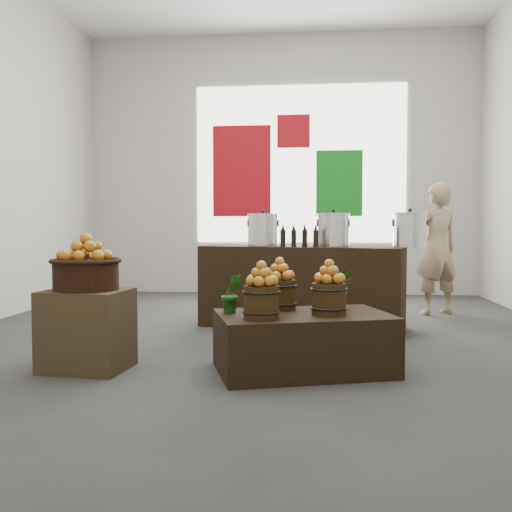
# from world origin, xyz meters

# --- Properties ---
(ground) EXTENTS (7.00, 7.00, 0.00)m
(ground) POSITION_xyz_m (0.00, 0.00, 0.00)
(ground) COLOR #383835
(ground) RESTS_ON ground
(back_wall) EXTENTS (6.00, 0.04, 4.00)m
(back_wall) POSITION_xyz_m (0.00, 3.50, 2.00)
(back_wall) COLOR beige
(back_wall) RESTS_ON ground
(back_opening) EXTENTS (3.20, 0.02, 2.40)m
(back_opening) POSITION_xyz_m (0.30, 3.48, 2.00)
(back_opening) COLOR white
(back_opening) RESTS_ON back_wall
(deco_red_left) EXTENTS (0.90, 0.04, 1.40)m
(deco_red_left) POSITION_xyz_m (-0.60, 3.47, 1.90)
(deco_red_left) COLOR #A40C16
(deco_red_left) RESTS_ON back_wall
(deco_green_right) EXTENTS (0.70, 0.04, 1.00)m
(deco_green_right) POSITION_xyz_m (0.90, 3.47, 1.70)
(deco_green_right) COLOR #12791A
(deco_green_right) RESTS_ON back_wall
(deco_red_upper) EXTENTS (0.50, 0.04, 0.50)m
(deco_red_upper) POSITION_xyz_m (0.20, 3.47, 2.50)
(deco_red_upper) COLOR #A40C16
(deco_red_upper) RESTS_ON back_wall
(crate) EXTENTS (0.63, 0.53, 0.58)m
(crate) POSITION_xyz_m (-1.13, -1.38, 0.29)
(crate) COLOR #493722
(crate) RESTS_ON ground
(wicker_basket) EXTENTS (0.47, 0.47, 0.21)m
(wicker_basket) POSITION_xyz_m (-1.13, -1.38, 0.69)
(wicker_basket) COLOR black
(wicker_basket) RESTS_ON crate
(apples_in_basket) EXTENTS (0.36, 0.36, 0.20)m
(apples_in_basket) POSITION_xyz_m (-1.13, -1.38, 0.89)
(apples_in_basket) COLOR #9D0516
(apples_in_basket) RESTS_ON wicker_basket
(display_table) EXTENTS (1.38, 1.07, 0.42)m
(display_table) POSITION_xyz_m (0.44, -1.28, 0.21)
(display_table) COLOR black
(display_table) RESTS_ON ground
(apple_bucket_front_left) EXTENTS (0.24, 0.24, 0.22)m
(apple_bucket_front_left) POSITION_xyz_m (0.16, -1.54, 0.53)
(apple_bucket_front_left) COLOR #37230F
(apple_bucket_front_left) RESTS_ON display_table
(apples_in_bucket_front_left) EXTENTS (0.18, 0.18, 0.16)m
(apples_in_bucket_front_left) POSITION_xyz_m (0.16, -1.54, 0.73)
(apples_in_bucket_front_left) COLOR #9D0516
(apples_in_bucket_front_left) RESTS_ON apple_bucket_front_left
(apple_bucket_front_right) EXTENTS (0.24, 0.24, 0.22)m
(apple_bucket_front_right) POSITION_xyz_m (0.62, -1.32, 0.53)
(apple_bucket_front_right) COLOR #37230F
(apple_bucket_front_right) RESTS_ON display_table
(apples_in_bucket_front_right) EXTENTS (0.18, 0.18, 0.16)m
(apples_in_bucket_front_right) POSITION_xyz_m (0.62, -1.32, 0.73)
(apples_in_bucket_front_right) COLOR #9D0516
(apples_in_bucket_front_right) RESTS_ON apple_bucket_front_right
(apple_bucket_rear) EXTENTS (0.24, 0.24, 0.22)m
(apple_bucket_rear) POSITION_xyz_m (0.26, -1.10, 0.53)
(apple_bucket_rear) COLOR #37230F
(apple_bucket_rear) RESTS_ON display_table
(apples_in_bucket_rear) EXTENTS (0.18, 0.18, 0.16)m
(apples_in_bucket_rear) POSITION_xyz_m (0.26, -1.10, 0.73)
(apples_in_bucket_rear) COLOR #9D0516
(apples_in_bucket_rear) RESTS_ON apple_bucket_rear
(herb_garnish_right) EXTENTS (0.27, 0.23, 0.30)m
(herb_garnish_right) POSITION_xyz_m (0.70, -0.97, 0.57)
(herb_garnish_right) COLOR #1B5612
(herb_garnish_right) RESTS_ON display_table
(herb_garnish_left) EXTENTS (0.19, 0.17, 0.28)m
(herb_garnish_left) POSITION_xyz_m (-0.07, -1.31, 0.56)
(herb_garnish_left) COLOR #1B5612
(herb_garnish_left) RESTS_ON display_table
(counter) EXTENTS (2.15, 1.12, 0.84)m
(counter) POSITION_xyz_m (0.39, 0.53, 0.42)
(counter) COLOR black
(counter) RESTS_ON ground
(stock_pot_left) EXTENTS (0.32, 0.32, 0.32)m
(stock_pot_left) POSITION_xyz_m (-0.02, 0.63, 1.00)
(stock_pot_left) COLOR silver
(stock_pot_left) RESTS_ON counter
(stock_pot_center) EXTENTS (0.32, 0.32, 0.32)m
(stock_pot_center) POSITION_xyz_m (0.71, 0.45, 1.00)
(stock_pot_center) COLOR silver
(stock_pot_center) RESTS_ON counter
(stock_pot_right) EXTENTS (0.32, 0.32, 0.32)m
(stock_pot_right) POSITION_xyz_m (1.44, 0.28, 1.00)
(stock_pot_right) COLOR silver
(stock_pot_right) RESTS_ON counter
(oil_cruets) EXTENTS (0.30, 0.12, 0.23)m
(oil_cruets) POSITION_xyz_m (0.34, 0.33, 0.96)
(oil_cruets) COLOR black
(oil_cruets) RESTS_ON counter
(shopper) EXTENTS (0.67, 0.57, 1.56)m
(shopper) POSITION_xyz_m (1.96, 1.55, 0.78)
(shopper) COLOR tan
(shopper) RESTS_ON ground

